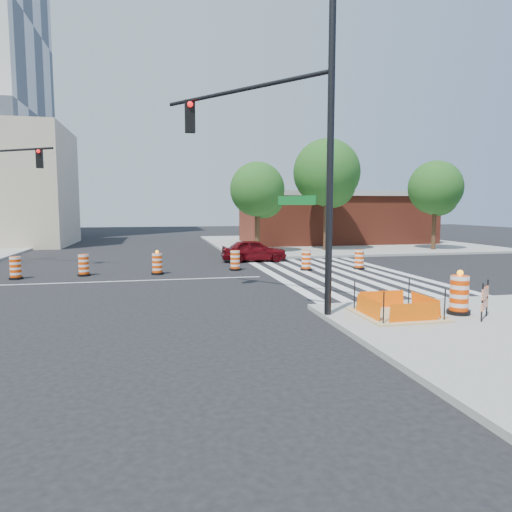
% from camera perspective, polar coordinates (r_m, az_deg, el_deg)
% --- Properties ---
extents(ground, '(120.00, 120.00, 0.00)m').
position_cam_1_polar(ground, '(21.00, -18.59, -3.08)').
color(ground, black).
rests_on(ground, ground).
extents(sidewalk_ne, '(22.00, 22.00, 0.15)m').
position_cam_1_polar(sidewalk_ne, '(41.79, 9.74, 1.63)').
color(sidewalk_ne, gray).
rests_on(sidewalk_ne, ground).
extents(crosswalk_east, '(6.75, 13.50, 0.01)m').
position_cam_1_polar(crosswalk_east, '(22.57, 10.25, -2.23)').
color(crosswalk_east, silver).
rests_on(crosswalk_east, ground).
extents(lane_centerline, '(14.00, 0.12, 0.01)m').
position_cam_1_polar(lane_centerline, '(21.00, -18.59, -3.07)').
color(lane_centerline, silver).
rests_on(lane_centerline, ground).
extents(excavation_pit, '(2.20, 2.20, 0.90)m').
position_cam_1_polar(excavation_pit, '(13.72, 17.19, -6.82)').
color(excavation_pit, tan).
rests_on(excavation_pit, ground).
extents(brick_storefront, '(16.50, 8.50, 4.60)m').
position_cam_1_polar(brick_storefront, '(41.68, 9.80, 4.71)').
color(brick_storefront, maroon).
rests_on(brick_storefront, ground).
extents(red_coupe, '(3.95, 1.66, 1.33)m').
position_cam_1_polar(red_coupe, '(27.42, -0.26, 0.70)').
color(red_coupe, '#51070C').
rests_on(red_coupe, ground).
extents(signal_pole_se, '(4.32, 5.21, 8.76)m').
position_cam_1_polar(signal_pole_se, '(14.22, 2.63, 14.70)').
color(signal_pole_se, black).
rests_on(signal_pole_se, ground).
extents(pit_drum, '(0.66, 0.66, 1.29)m').
position_cam_1_polar(pit_drum, '(14.45, 24.05, -4.56)').
color(pit_drum, black).
rests_on(pit_drum, ground).
extents(barricade, '(0.69, 0.63, 1.05)m').
position_cam_1_polar(barricade, '(14.11, 26.70, -4.74)').
color(barricade, '#F14205').
rests_on(barricade, ground).
extents(tree_north_c, '(3.78, 3.74, 6.35)m').
position_cam_1_polar(tree_north_c, '(31.49, 0.23, 7.93)').
color(tree_north_c, '#382314').
rests_on(tree_north_c, ground).
extents(tree_north_d, '(4.80, 4.80, 8.15)m').
position_cam_1_polar(tree_north_d, '(33.67, 8.87, 9.81)').
color(tree_north_d, '#382314').
rests_on(tree_north_d, ground).
extents(tree_north_e, '(3.92, 3.92, 6.66)m').
position_cam_1_polar(tree_north_e, '(36.35, 21.54, 7.60)').
color(tree_north_e, '#382314').
rests_on(tree_north_e, ground).
extents(median_drum_2, '(0.60, 0.60, 1.02)m').
position_cam_1_polar(median_drum_2, '(23.28, -27.85, -1.41)').
color(median_drum_2, black).
rests_on(median_drum_2, ground).
extents(median_drum_3, '(0.60, 0.60, 1.02)m').
position_cam_1_polar(median_drum_3, '(23.09, -20.73, -1.16)').
color(median_drum_3, black).
rests_on(median_drum_3, ground).
extents(median_drum_4, '(0.60, 0.60, 1.18)m').
position_cam_1_polar(median_drum_4, '(22.61, -12.24, -1.02)').
color(median_drum_4, black).
rests_on(median_drum_4, ground).
extents(median_drum_5, '(0.60, 0.60, 1.02)m').
position_cam_1_polar(median_drum_5, '(23.56, -2.63, -0.64)').
color(median_drum_5, black).
rests_on(median_drum_5, ground).
extents(median_drum_6, '(0.60, 0.60, 1.02)m').
position_cam_1_polar(median_drum_6, '(23.65, 6.30, -0.64)').
color(median_drum_6, black).
rests_on(median_drum_6, ground).
extents(median_drum_7, '(0.60, 0.60, 1.02)m').
position_cam_1_polar(median_drum_7, '(24.57, 12.77, -0.51)').
color(median_drum_7, black).
rests_on(median_drum_7, ground).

